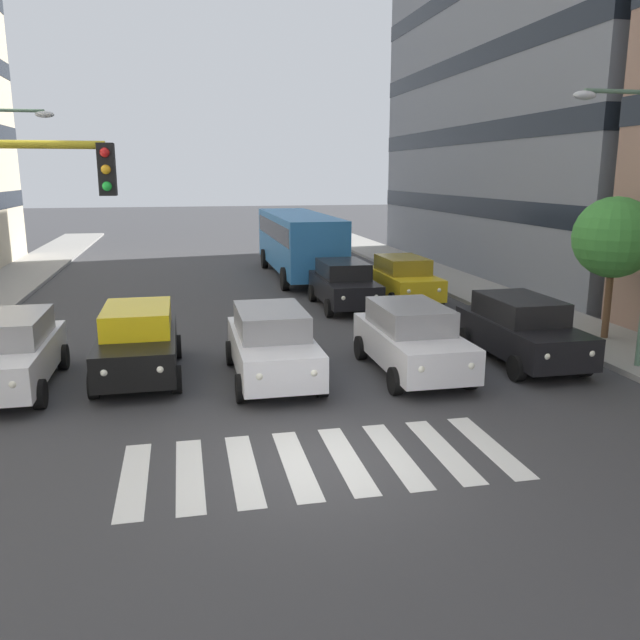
% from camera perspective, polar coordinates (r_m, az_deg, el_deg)
% --- Properties ---
extents(ground_plane, '(180.00, 180.00, 0.00)m').
position_cam_1_polar(ground_plane, '(11.49, 0.12, -12.39)').
color(ground_plane, '#38383A').
extents(building_left_block_0, '(9.85, 22.38, 20.10)m').
position_cam_1_polar(building_left_block_0, '(36.00, 20.17, 20.32)').
color(building_left_block_0, slate).
rests_on(building_left_block_0, ground_plane).
extents(crosswalk_markings, '(6.75, 2.80, 0.01)m').
position_cam_1_polar(crosswalk_markings, '(11.49, 0.12, -12.37)').
color(crosswalk_markings, silver).
rests_on(crosswalk_markings, ground_plane).
extents(car_0, '(2.02, 4.44, 1.72)m').
position_cam_1_polar(car_0, '(17.81, 17.32, -0.77)').
color(car_0, black).
rests_on(car_0, ground_plane).
extents(car_1, '(2.02, 4.44, 1.72)m').
position_cam_1_polar(car_1, '(16.22, 8.04, -1.62)').
color(car_1, silver).
rests_on(car_1, ground_plane).
extents(car_2, '(2.02, 4.44, 1.72)m').
position_cam_1_polar(car_2, '(15.60, -4.26, -2.10)').
color(car_2, silver).
rests_on(car_2, ground_plane).
extents(car_3, '(2.02, 4.44, 1.72)m').
position_cam_1_polar(car_3, '(16.42, -15.75, -1.80)').
color(car_3, black).
rests_on(car_3, ground_plane).
extents(car_4, '(2.02, 4.44, 1.72)m').
position_cam_1_polar(car_4, '(16.46, -25.75, -2.58)').
color(car_4, silver).
rests_on(car_4, ground_plane).
extents(car_row2_0, '(2.02, 4.44, 1.72)m').
position_cam_1_polar(car_row2_0, '(25.42, 7.36, 3.65)').
color(car_row2_0, gold).
rests_on(car_row2_0, ground_plane).
extents(car_row2_1, '(2.02, 4.44, 1.72)m').
position_cam_1_polar(car_row2_1, '(23.97, 2.11, 3.19)').
color(car_row2_1, black).
rests_on(car_row2_1, ground_plane).
extents(bus_behind_traffic, '(2.78, 10.50, 3.00)m').
position_cam_1_polar(bus_behind_traffic, '(31.20, -1.94, 7.24)').
color(bus_behind_traffic, '#286BAD').
rests_on(bus_behind_traffic, ground_plane).
extents(street_tree_1, '(2.32, 2.32, 4.12)m').
position_cam_1_polar(street_tree_1, '(20.44, 24.53, 6.62)').
color(street_tree_1, '#513823').
rests_on(street_tree_1, sidewalk_left).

